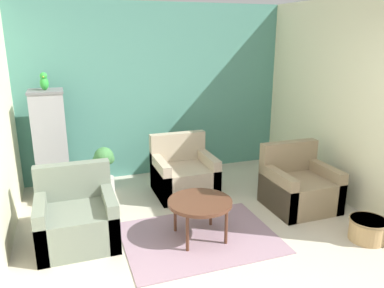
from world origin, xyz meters
name	(u,v)px	position (x,y,z in m)	size (l,w,h in m)	color
wall_back_accent	(157,91)	(0.00, 3.36, 1.34)	(4.30, 0.06, 2.69)	#4C897A
wall_right	(339,101)	(2.12, 1.66, 1.34)	(0.06, 3.33, 2.69)	beige
area_rug	(200,237)	(-0.10, 1.10, 0.01)	(1.69, 1.28, 0.01)	gray
coffee_table	(200,204)	(-0.10, 1.10, 0.42)	(0.71, 0.71, 0.46)	#512D1E
armchair_left	(77,219)	(-1.40, 1.48, 0.27)	(0.82, 0.77, 0.83)	slate
armchair_right	(299,187)	(1.41, 1.43, 0.27)	(0.82, 0.77, 0.83)	#8E7A5B
armchair_middle	(184,175)	(0.12, 2.38, 0.27)	(0.82, 0.77, 0.83)	tan
birdcage	(51,147)	(-1.63, 2.86, 0.72)	(0.56, 0.56, 1.51)	slate
parrot	(44,82)	(-1.63, 2.87, 1.62)	(0.11, 0.20, 0.24)	green
potted_plant	(104,166)	(-0.94, 2.82, 0.39)	(0.31, 0.28, 0.66)	beige
wicker_basket	(368,229)	(1.64, 0.45, 0.14)	(0.41, 0.41, 0.25)	tan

